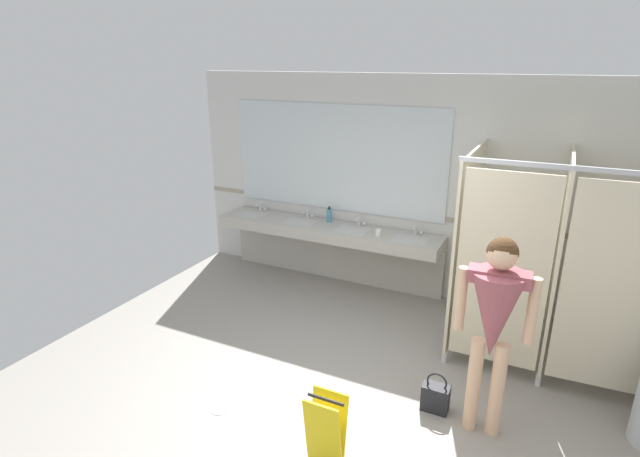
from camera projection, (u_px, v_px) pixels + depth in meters
name	position (u px, v px, depth m)	size (l,w,h in m)	color
ground_plane	(331.00, 411.00, 4.38)	(6.30, 5.73, 0.10)	gray
wall_back	(420.00, 189.00, 6.14)	(6.30, 0.12, 2.75)	silver
wall_back_tile_band	(417.00, 215.00, 6.20)	(6.30, 0.01, 0.06)	#9E937F
vanity_counter	(329.00, 239.00, 6.62)	(3.05, 0.57, 0.95)	#B2ADA3
mirror_panel	(336.00, 158.00, 6.45)	(2.95, 0.02, 1.39)	silver
bathroom_stalls	(557.00, 259.00, 4.71)	(1.82, 1.48, 2.10)	beige
person_standing	(495.00, 314.00, 3.74)	(0.59, 0.42, 1.69)	#DBAD89
handbag	(435.00, 397.00, 4.28)	(0.23, 0.14, 0.37)	black
soap_dispenser	(329.00, 215.00, 6.60)	(0.07, 0.07, 0.21)	teal
paper_cup	(378.00, 232.00, 6.10)	(0.07, 0.07, 0.08)	white
wet_floor_sign	(326.00, 433.00, 3.59)	(0.28, 0.19, 0.64)	yellow
floor_drain_cover	(219.00, 410.00, 4.32)	(0.14, 0.14, 0.01)	#B7BABF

